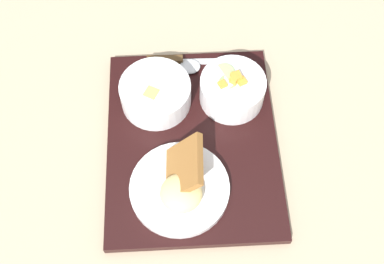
{
  "coord_description": "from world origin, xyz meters",
  "views": [
    {
      "loc": [
        0.44,
        -0.01,
        0.84
      ],
      "look_at": [
        0.0,
        0.0,
        0.05
      ],
      "focal_mm": 45.0,
      "sensor_mm": 36.0,
      "label": 1
    }
  ],
  "objects_px": {
    "plate_main": "(180,186)",
    "spoon": "(181,67)",
    "bowl_salad": "(232,89)",
    "bowl_soup": "(155,93)",
    "knife": "(174,60)"
  },
  "relations": [
    {
      "from": "plate_main",
      "to": "spoon",
      "type": "distance_m",
      "value": 0.28
    },
    {
      "from": "knife",
      "to": "spoon",
      "type": "bearing_deg",
      "value": -48.63
    },
    {
      "from": "bowl_salad",
      "to": "spoon",
      "type": "xyz_separation_m",
      "value": [
        -0.08,
        -0.1,
        -0.03
      ]
    },
    {
      "from": "plate_main",
      "to": "knife",
      "type": "bearing_deg",
      "value": -178.09
    },
    {
      "from": "bowl_salad",
      "to": "bowl_soup",
      "type": "xyz_separation_m",
      "value": [
        0.0,
        -0.15,
        -0.0
      ]
    },
    {
      "from": "knife",
      "to": "spoon",
      "type": "height_order",
      "value": "knife"
    },
    {
      "from": "bowl_salad",
      "to": "knife",
      "type": "relative_size",
      "value": 0.67
    },
    {
      "from": "bowl_soup",
      "to": "knife",
      "type": "height_order",
      "value": "bowl_soup"
    },
    {
      "from": "spoon",
      "to": "knife",
      "type": "bearing_deg",
      "value": 128.69
    },
    {
      "from": "bowl_soup",
      "to": "bowl_salad",
      "type": "bearing_deg",
      "value": 91.49
    },
    {
      "from": "bowl_soup",
      "to": "plate_main",
      "type": "distance_m",
      "value": 0.2
    },
    {
      "from": "bowl_soup",
      "to": "spoon",
      "type": "height_order",
      "value": "bowl_soup"
    },
    {
      "from": "bowl_salad",
      "to": "plate_main",
      "type": "bearing_deg",
      "value": -28.06
    },
    {
      "from": "plate_main",
      "to": "spoon",
      "type": "relative_size",
      "value": 1.33
    },
    {
      "from": "bowl_soup",
      "to": "knife",
      "type": "distance_m",
      "value": 0.11
    }
  ]
}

